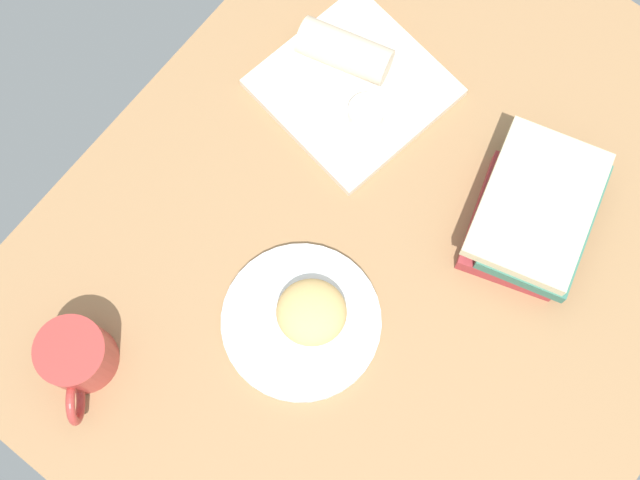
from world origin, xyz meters
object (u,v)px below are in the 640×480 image
(scone_pastry, at_px, (312,312))
(round_plate, at_px, (301,322))
(book_stack, at_px, (534,216))
(sauce_cup, at_px, (366,113))
(square_plate, at_px, (353,87))
(breakfast_wrap, at_px, (344,51))
(coffee_mug, at_px, (77,357))

(scone_pastry, bearing_deg, round_plate, 153.31)
(scone_pastry, distance_m, book_stack, 0.34)
(round_plate, height_order, sauce_cup, sauce_cup)
(square_plate, relative_size, breakfast_wrap, 1.74)
(round_plate, relative_size, scone_pastry, 2.31)
(round_plate, height_order, book_stack, book_stack)
(scone_pastry, height_order, coffee_mug, coffee_mug)
(round_plate, relative_size, sauce_cup, 4.16)
(breakfast_wrap, bearing_deg, coffee_mug, 165.97)
(square_plate, xyz_separation_m, sauce_cup, (-0.03, -0.05, 0.02))
(book_stack, bearing_deg, scone_pastry, 151.56)
(breakfast_wrap, bearing_deg, book_stack, -109.75)
(scone_pastry, relative_size, square_plate, 0.40)
(round_plate, xyz_separation_m, breakfast_wrap, (0.36, 0.20, 0.04))
(coffee_mug, bearing_deg, square_plate, -4.35)
(round_plate, relative_size, coffee_mug, 1.83)
(sauce_cup, xyz_separation_m, coffee_mug, (-0.53, 0.09, 0.01))
(book_stack, xyz_separation_m, coffee_mug, (-0.54, 0.37, 0.00))
(square_plate, distance_m, coffee_mug, 0.56)
(scone_pastry, relative_size, book_stack, 0.39)
(sauce_cup, bearing_deg, square_plate, 56.52)
(square_plate, xyz_separation_m, coffee_mug, (-0.56, 0.04, 0.04))
(square_plate, height_order, book_stack, book_stack)
(scone_pastry, xyz_separation_m, square_plate, (0.32, 0.17, -0.03))
(scone_pastry, height_order, breakfast_wrap, breakfast_wrap)
(coffee_mug, bearing_deg, scone_pastry, -40.88)
(book_stack, distance_m, coffee_mug, 0.66)
(sauce_cup, height_order, coffee_mug, coffee_mug)
(scone_pastry, height_order, square_plate, scone_pastry)
(round_plate, bearing_deg, square_plate, 25.78)
(scone_pastry, xyz_separation_m, book_stack, (0.30, -0.16, 0.00))
(round_plate, height_order, coffee_mug, coffee_mug)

